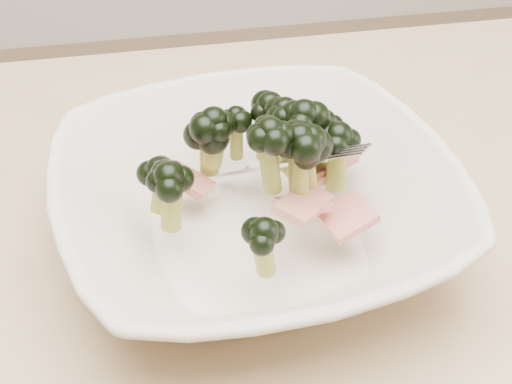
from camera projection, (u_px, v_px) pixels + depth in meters
dining_table at (274, 372)px, 0.59m from camera, size 1.20×0.80×0.75m
broccoli_dish at (258, 198)px, 0.54m from camera, size 0.33×0.33×0.13m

